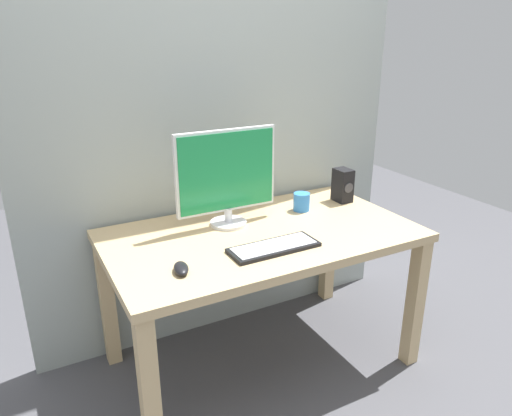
{
  "coord_description": "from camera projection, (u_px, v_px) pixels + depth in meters",
  "views": [
    {
      "loc": [
        -0.96,
        -1.74,
        1.56
      ],
      "look_at": [
        -0.03,
        0.0,
        0.82
      ],
      "focal_mm": 33.67,
      "sensor_mm": 36.0,
      "label": 1
    }
  ],
  "objects": [
    {
      "name": "desk",
      "position": [
        261.0,
        250.0,
        2.2
      ],
      "size": [
        1.39,
        0.79,
        0.7
      ],
      "color": "tan",
      "rests_on": "ground_plane"
    },
    {
      "name": "speaker_right",
      "position": [
        343.0,
        185.0,
        2.53
      ],
      "size": [
        0.08,
        0.1,
        0.17
      ],
      "color": "black",
      "rests_on": "desk"
    },
    {
      "name": "monitor",
      "position": [
        227.0,
        176.0,
        2.17
      ],
      "size": [
        0.49,
        0.17,
        0.45
      ],
      "color": "silver",
      "rests_on": "desk"
    },
    {
      "name": "keyboard_primary",
      "position": [
        274.0,
        247.0,
        1.99
      ],
      "size": [
        0.38,
        0.15,
        0.02
      ],
      "color": "black",
      "rests_on": "desk"
    },
    {
      "name": "wall_back",
      "position": [
        218.0,
        43.0,
        2.24
      ],
      "size": [
        2.01,
        0.04,
        3.0
      ],
      "primitive_type": "cube",
      "color": "#9EA8A3",
      "rests_on": "ground_plane"
    },
    {
      "name": "coffee_mug",
      "position": [
        302.0,
        202.0,
        2.41
      ],
      "size": [
        0.08,
        0.08,
        0.09
      ],
      "primitive_type": "cylinder",
      "color": "#337FD8",
      "rests_on": "desk"
    },
    {
      "name": "mouse",
      "position": [
        181.0,
        268.0,
        1.8
      ],
      "size": [
        0.08,
        0.12,
        0.03
      ],
      "primitive_type": "ellipsoid",
      "rotation": [
        0.0,
        0.0,
        -0.23
      ],
      "color": "black",
      "rests_on": "desk"
    },
    {
      "name": "ground_plane",
      "position": [
        261.0,
        360.0,
        2.41
      ],
      "size": [
        6.0,
        6.0,
        0.0
      ],
      "primitive_type": "plane",
      "color": "#4C4C51"
    }
  ]
}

